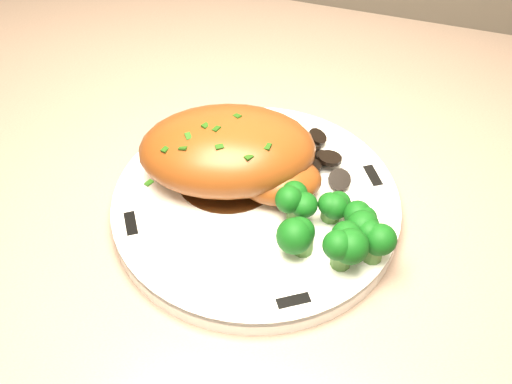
# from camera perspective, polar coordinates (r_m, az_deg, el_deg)

# --- Properties ---
(plate) EXTENTS (0.32, 0.32, 0.02)m
(plate) POSITION_cam_1_polar(r_m,az_deg,el_deg) (0.60, 0.00, -1.23)
(plate) COLOR white
(plate) RESTS_ON counter
(rim_accent_0) EXTENTS (0.02, 0.03, 0.00)m
(rim_accent_0) POSITION_cam_1_polar(r_m,az_deg,el_deg) (0.63, 10.34, 1.43)
(rim_accent_0) COLOR black
(rim_accent_0) RESTS_ON plate
(rim_accent_1) EXTENTS (0.03, 0.02, 0.00)m
(rim_accent_1) POSITION_cam_1_polar(r_m,az_deg,el_deg) (0.68, -2.58, 6.40)
(rim_accent_1) COLOR black
(rim_accent_1) RESTS_ON plate
(rim_accent_2) EXTENTS (0.02, 0.03, 0.00)m
(rim_accent_2) POSITION_cam_1_polar(r_m,az_deg,el_deg) (0.59, -11.06, -2.78)
(rim_accent_2) COLOR black
(rim_accent_2) RESTS_ON plate
(rim_accent_3) EXTENTS (0.03, 0.02, 0.00)m
(rim_accent_3) POSITION_cam_1_polar(r_m,az_deg,el_deg) (0.53, 3.34, -9.64)
(rim_accent_3) COLOR black
(rim_accent_3) RESTS_ON plate
(gravy_pool) EXTENTS (0.10, 0.10, 0.00)m
(gravy_pool) POSITION_cam_1_polar(r_m,az_deg,el_deg) (0.62, -2.46, 1.57)
(gravy_pool) COLOR black
(gravy_pool) RESTS_ON plate
(chicken_breast) EXTENTS (0.19, 0.16, 0.06)m
(chicken_breast) POSITION_cam_1_polar(r_m,az_deg,el_deg) (0.59, -2.02, 3.43)
(chicken_breast) COLOR brown
(chicken_breast) RESTS_ON plate
(mushroom_pile) EXTENTS (0.10, 0.07, 0.03)m
(mushroom_pile) POSITION_cam_1_polar(r_m,az_deg,el_deg) (0.63, 3.44, 3.24)
(mushroom_pile) COLOR black
(mushroom_pile) RESTS_ON plate
(broccoli_florets) EXTENTS (0.10, 0.08, 0.04)m
(broccoli_florets) POSITION_cam_1_polar(r_m,az_deg,el_deg) (0.55, 7.05, -2.81)
(broccoli_florets) COLOR #457330
(broccoli_florets) RESTS_ON plate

